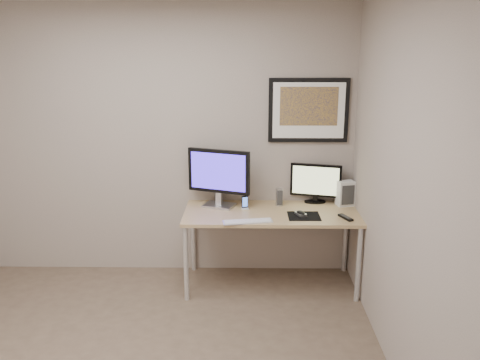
{
  "coord_description": "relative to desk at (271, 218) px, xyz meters",
  "views": [
    {
      "loc": [
        0.78,
        -3.08,
        2.25
      ],
      "look_at": [
        0.72,
        1.1,
        1.1
      ],
      "focal_mm": 38.0,
      "sensor_mm": 36.0,
      "label": 1
    }
  ],
  "objects": [
    {
      "name": "monitor_tv",
      "position": [
        0.44,
        0.28,
        0.27
      ],
      "size": [
        0.48,
        0.16,
        0.38
      ],
      "rotation": [
        0.0,
        0.0,
        -0.25
      ],
      "color": "black",
      "rests_on": "desk"
    },
    {
      "name": "fan_unit",
      "position": [
        0.71,
        0.2,
        0.19
      ],
      "size": [
        0.18,
        0.15,
        0.24
      ],
      "primitive_type": "cube",
      "rotation": [
        0.0,
        0.0,
        0.26
      ],
      "color": "silver",
      "rests_on": "desk"
    },
    {
      "name": "monitor_large",
      "position": [
        -0.49,
        0.15,
        0.37
      ],
      "size": [
        0.58,
        0.28,
        0.55
      ],
      "rotation": [
        0.0,
        0.0,
        -0.33
      ],
      "color": "#A5A5A9",
      "rests_on": "desk"
    },
    {
      "name": "speaker_right",
      "position": [
        0.08,
        0.19,
        0.15
      ],
      "size": [
        0.07,
        0.07,
        0.17
      ],
      "primitive_type": "cylinder",
      "rotation": [
        0.0,
        0.0,
        0.09
      ],
      "color": "#A5A5A9",
      "rests_on": "desk"
    },
    {
      "name": "mousepad",
      "position": [
        0.29,
        -0.12,
        0.07
      ],
      "size": [
        0.29,
        0.26,
        0.0
      ],
      "primitive_type": "cube",
      "rotation": [
        0.0,
        0.0,
        0.01
      ],
      "color": "black",
      "rests_on": "desk"
    },
    {
      "name": "room",
      "position": [
        -1.0,
        -0.9,
        0.98
      ],
      "size": [
        3.6,
        3.6,
        3.6
      ],
      "color": "white",
      "rests_on": "ground"
    },
    {
      "name": "mouse",
      "position": [
        0.26,
        -0.1,
        0.09
      ],
      "size": [
        0.1,
        0.13,
        0.04
      ],
      "primitive_type": "ellipsoid",
      "rotation": [
        0.0,
        0.0,
        0.4
      ],
      "color": "black",
      "rests_on": "mousepad"
    },
    {
      "name": "speaker_left",
      "position": [
        -0.5,
        0.3,
        0.17
      ],
      "size": [
        0.09,
        0.09,
        0.2
      ],
      "primitive_type": "cylinder",
      "rotation": [
        0.0,
        0.0,
        -0.12
      ],
      "color": "#A5A5A9",
      "rests_on": "desk"
    },
    {
      "name": "phone_dock",
      "position": [
        -0.24,
        0.07,
        0.13
      ],
      "size": [
        0.08,
        0.08,
        0.13
      ],
      "primitive_type": "cube",
      "rotation": [
        0.0,
        0.0,
        0.34
      ],
      "color": "black",
      "rests_on": "desk"
    },
    {
      "name": "framed_art",
      "position": [
        0.35,
        0.33,
        0.96
      ],
      "size": [
        0.75,
        0.04,
        0.6
      ],
      "color": "black",
      "rests_on": "room"
    },
    {
      "name": "desk",
      "position": [
        0.0,
        0.0,
        0.0
      ],
      "size": [
        1.6,
        0.7,
        0.73
      ],
      "color": "#A07F4D",
      "rests_on": "floor"
    },
    {
      "name": "keyboard",
      "position": [
        -0.22,
        -0.28,
        0.07
      ],
      "size": [
        0.45,
        0.19,
        0.02
      ],
      "primitive_type": "cube",
      "rotation": [
        0.0,
        0.0,
        0.17
      ],
      "color": "silver",
      "rests_on": "desk"
    },
    {
      "name": "remote",
      "position": [
        0.65,
        -0.17,
        0.08
      ],
      "size": [
        0.11,
        0.18,
        0.02
      ],
      "primitive_type": "cube",
      "rotation": [
        0.0,
        0.0,
        0.42
      ],
      "color": "black",
      "rests_on": "desk"
    }
  ]
}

